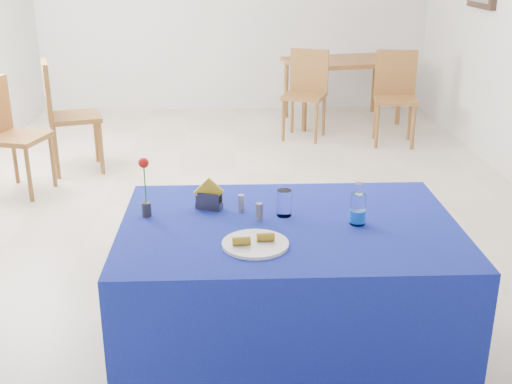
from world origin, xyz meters
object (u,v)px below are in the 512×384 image
Objects in this scene: water_bottle at (358,210)px; chair_win_b at (63,109)px; plate at (255,244)px; chair_win_a at (7,128)px; blue_table at (288,293)px; chair_bg_right at (395,91)px; chair_bg_left at (306,88)px; oak_table at (343,66)px.

chair_win_b is at bearing 124.50° from water_bottle.
chair_win_a reaches higher than plate.
blue_table is 1.62× the size of chair_bg_right.
blue_table is 4.29m from chair_bg_left.
blue_table is at bearing -102.40° from oak_table.
chair_win_b reaches higher than chair_bg_right.
plate is 0.49m from blue_table.
oak_table is 4.04m from chair_win_a.
chair_win_b is at bearing -147.70° from oak_table.
blue_table is at bearing -166.80° from chair_win_b.
plate is at bearing -78.67° from chair_bg_left.
chair_win_a is 0.64m from chair_win_b.
water_bottle is 0.20× the size of chair_win_b.
chair_win_b reaches higher than chair_win_a.
chair_win_a is at bearing 125.41° from plate.
chair_bg_left is 0.92× the size of chair_win_b.
chair_bg_left is at bearing -81.76° from chair_win_b.
chair_bg_right is (1.18, 4.01, -0.26)m from water_bottle.
water_bottle is at bearing -3.67° from blue_table.
oak_table is at bearing -37.88° from chair_win_a.
chair_bg_right is at bearing -66.67° from oak_table.
chair_bg_left is 0.98× the size of chair_bg_right.
chair_win_b reaches higher than chair_bg_left.
chair_bg_right is at bearing 4.82° from chair_bg_left.
chair_bg_left is at bearing 86.61° from water_bottle.
water_bottle is 3.80m from chair_win_b.
chair_win_b is at bearing 120.50° from blue_table.
plate is 0.18× the size of blue_table.
chair_bg_right is at bearing -92.47° from chair_win_b.
chair_win_a reaches higher than chair_bg_left.
chair_bg_left is (-0.52, -0.70, -0.12)m from oak_table.
water_bottle is 4.29m from chair_bg_left.
plate is at bearing -170.95° from chair_win_b.
oak_table is at bearing 76.36° from plate.
chair_win_a is at bearing -149.68° from chair_bg_right.
water_bottle is at bearing -120.19° from chair_win_a.
chair_win_a reaches higher than blue_table.
oak_table is at bearing 74.22° from chair_bg_left.
chair_bg_left is (0.74, 4.50, -0.21)m from plate.
chair_win_a is at bearing 130.19° from blue_table.
chair_bg_right reaches higher than water_bottle.
water_bottle is 5.03m from oak_table.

